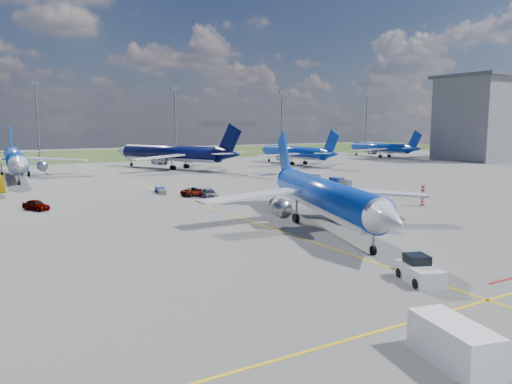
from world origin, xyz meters
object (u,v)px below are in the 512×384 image
bg_jet_n (171,169)px  service_car_b (196,192)px  warning_post (423,195)px  service_car_c (209,194)px  main_airliner (323,226)px  baggage_tug_e (313,176)px  service_van (454,343)px  baggage_tug_w (339,181)px  pushback_tug (419,271)px  service_car_a (36,205)px  bg_jet_nnw (16,178)px  bg_jet_ne (293,164)px  baggage_tug_c (161,190)px  bg_jet_ene (380,157)px

bg_jet_n → service_car_b: size_ratio=8.81×
warning_post → service_car_c: size_ratio=0.66×
main_airliner → service_car_b: bearing=113.6°
bg_jet_n → baggage_tug_e: size_ratio=9.89×
service_van → baggage_tug_e: (43.94, 69.26, -0.57)m
baggage_tug_w → pushback_tug: bearing=-121.5°
service_van → service_car_a: service_van is taller
pushback_tug → baggage_tug_e: bearing=80.4°
bg_jet_nnw → main_airliner: bearing=-68.5°
bg_jet_ne → service_car_a: size_ratio=9.06×
bg_jet_ne → baggage_tug_c: size_ratio=8.29×
bg_jet_nnw → bg_jet_ne: bearing=2.9°
bg_jet_n → service_car_c: (-13.41, -51.20, 0.66)m
bg_jet_nnw → baggage_tug_w: bearing=-37.4°
warning_post → service_car_b: size_ratio=0.63×
main_airliner → service_car_b: size_ratio=7.97×
warning_post → baggage_tug_w: size_ratio=0.57×
bg_jet_nnw → baggage_tug_c: bearing=-61.6°
service_car_a → service_car_b: bearing=-26.7°
service_van → baggage_tug_w: (41.38, 57.65, -0.45)m
baggage_tug_w → baggage_tug_e: bearing=80.5°
service_car_a → baggage_tug_w: (52.74, 1.90, -0.14)m
service_car_a → bg_jet_ne: bearing=1.5°
bg_jet_ne → service_van: bg_jet_ne is taller
main_airliner → baggage_tug_c: (-6.39, 34.45, 0.45)m
service_car_b → pushback_tug: bearing=164.8°
service_car_c → bg_jet_n: bearing=85.6°
main_airliner → baggage_tug_w: size_ratio=7.18×
bg_jet_nnw → bg_jet_ne: bg_jet_nnw is taller
bg_jet_ne → baggage_tug_w: size_ratio=6.91×
baggage_tug_e → pushback_tug: bearing=-115.7°
warning_post → bg_jet_n: (-8.76, 72.92, -1.50)m
bg_jet_nnw → bg_jet_n: 36.44m
main_airliner → service_car_a: 37.63m
bg_jet_ne → baggage_tug_w: (-19.60, -43.35, 0.55)m
bg_jet_ne → service_car_c: (-48.07, -46.78, 0.66)m
pushback_tug → baggage_tug_e: size_ratio=1.29×
service_car_c → bg_jet_ene: bearing=42.5°
baggage_tug_c → bg_jet_n: bearing=76.4°
warning_post → baggage_tug_e: bearing=76.4°
service_car_b → bg_jet_nnw: bearing=15.7°
bg_jet_ne → service_car_c: bg_jet_ne is taller
main_airliner → bg_jet_ene: bearing=61.0°
main_airliner → service_van: (-14.68, -28.59, 1.01)m
warning_post → bg_jet_ene: (69.32, 79.18, -1.50)m
baggage_tug_w → baggage_tug_e: 11.89m
service_car_b → service_car_a: bearing=82.9°
service_car_c → baggage_tug_w: 28.67m
pushback_tug → bg_jet_n: bearing=100.5°
baggage_tug_c → baggage_tug_e: size_ratio=1.04×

